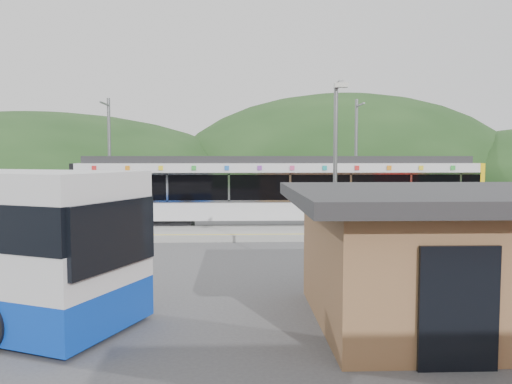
{
  "coord_description": "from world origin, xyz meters",
  "views": [
    {
      "loc": [
        0.2,
        -19.81,
        3.7
      ],
      "look_at": [
        0.98,
        1.0,
        2.25
      ],
      "focal_mm": 35.0,
      "sensor_mm": 36.0,
      "label": 1
    }
  ],
  "objects": [
    {
      "name": "hills",
      "position": [
        6.19,
        5.29,
        0.0
      ],
      "size": [
        146.0,
        149.0,
        26.0
      ],
      "color": "#1E3D19",
      "rests_on": "ground"
    },
    {
      "name": "ground",
      "position": [
        0.0,
        0.0,
        0.0
      ],
      "size": [
        120.0,
        120.0,
        0.0
      ],
      "primitive_type": "plane",
      "color": "#4C4C4F",
      "rests_on": "ground"
    },
    {
      "name": "station_shelter",
      "position": [
        6.0,
        -9.01,
        1.55
      ],
      "size": [
        9.2,
        6.2,
        3.0
      ],
      "color": "brown",
      "rests_on": "ground"
    },
    {
      "name": "catenary_mast_west",
      "position": [
        -7.0,
        8.56,
        3.65
      ],
      "size": [
        0.18,
        1.8,
        7.0
      ],
      "color": "slate",
      "rests_on": "ground"
    },
    {
      "name": "platform",
      "position": [
        0.0,
        3.3,
        0.15
      ],
      "size": [
        26.0,
        3.2,
        0.3
      ],
      "primitive_type": "cube",
      "color": "#9E9E99",
      "rests_on": "ground"
    },
    {
      "name": "train",
      "position": [
        2.3,
        6.0,
        2.06
      ],
      "size": [
        20.44,
        3.01,
        3.74
      ],
      "color": "black",
      "rests_on": "ground"
    },
    {
      "name": "catenary_mast_east",
      "position": [
        7.0,
        8.56,
        3.65
      ],
      "size": [
        0.18,
        1.8,
        7.0
      ],
      "color": "slate",
      "rests_on": "ground"
    },
    {
      "name": "yellow_line",
      "position": [
        0.0,
        2.0,
        0.3
      ],
      "size": [
        26.0,
        0.1,
        0.01
      ],
      "primitive_type": "cube",
      "color": "yellow",
      "rests_on": "platform"
    },
    {
      "name": "lamp_post",
      "position": [
        3.03,
        -5.63,
        3.47
      ],
      "size": [
        0.36,
        1.03,
        5.81
      ],
      "rotation": [
        0.0,
        0.0,
        -0.03
      ],
      "color": "slate",
      "rests_on": "ground"
    }
  ]
}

